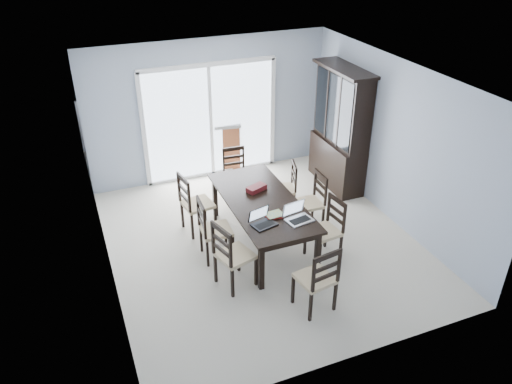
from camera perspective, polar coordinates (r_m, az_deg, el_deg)
floor at (r=7.77m, az=0.64°, el=-5.71°), size 5.00×5.00×0.00m
ceiling at (r=6.62m, az=0.76°, el=12.96°), size 5.00×5.00×0.00m
back_wall at (r=9.27m, az=-5.32°, el=9.34°), size 4.50×0.02×2.60m
wall_left at (r=6.67m, az=-17.46°, el=-0.53°), size 0.02×5.00×2.60m
wall_right at (r=8.15m, az=15.53°, el=5.43°), size 0.02×5.00×2.60m
balcony at (r=10.68m, az=-6.59°, el=4.25°), size 4.50×2.00×0.10m
railing at (r=11.34m, az=-8.18°, el=8.99°), size 4.50×0.06×1.10m
dining_table at (r=7.40m, az=0.66°, el=-1.47°), size 1.00×2.20×0.75m
china_hutch at (r=9.06m, az=9.58°, el=7.01°), size 0.50×1.38×2.20m
sliding_door at (r=9.32m, az=-5.22°, el=8.07°), size 2.52×0.05×2.18m
chair_left_near at (r=6.58m, az=-3.11°, el=-6.58°), size 0.55×0.54×1.16m
chair_left_mid at (r=7.15m, az=-5.35°, el=-3.61°), size 0.45×0.44×1.12m
chair_left_far at (r=7.75m, az=-7.40°, el=-0.68°), size 0.51×0.50×1.16m
chair_right_near at (r=7.25m, az=8.42°, el=-3.44°), size 0.47×0.46×1.09m
chair_right_mid at (r=7.90m, az=6.64°, el=-0.37°), size 0.43×0.41×1.08m
chair_right_far at (r=8.31m, az=3.68°, el=1.11°), size 0.48×0.47×1.01m
chair_end_near at (r=6.25m, az=7.36°, el=-9.27°), size 0.48×0.50×1.13m
chair_end_far at (r=8.72m, az=-2.40°, el=2.76°), size 0.42×0.43×1.06m
laptop_dark at (r=6.77m, az=0.96°, el=-3.42°), size 0.37×0.30×0.22m
laptop_silver at (r=6.89m, az=4.99°, el=-2.88°), size 0.39×0.31×0.25m
book_stack at (r=6.98m, az=2.06°, el=-2.66°), size 0.26×0.21×0.04m
cell_phone at (r=6.81m, az=4.50°, el=-3.82°), size 0.12×0.07×0.01m
game_box at (r=7.60m, az=0.05°, el=0.43°), size 0.34×0.26×0.08m
hot_tub at (r=10.28m, az=-7.60°, el=6.39°), size 2.09×1.92×0.95m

